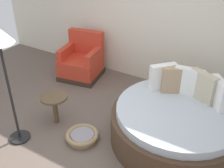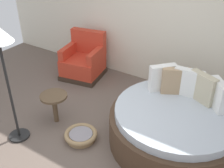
# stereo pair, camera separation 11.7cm
# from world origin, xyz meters

# --- Properties ---
(ground_plane) EXTENTS (8.00, 8.00, 0.02)m
(ground_plane) POSITION_xyz_m (0.00, 0.00, -0.01)
(ground_plane) COLOR #66564C
(back_wall) EXTENTS (8.00, 0.12, 2.96)m
(back_wall) POSITION_xyz_m (0.00, 2.29, 1.48)
(back_wall) COLOR silver
(back_wall) RESTS_ON ground_plane
(round_daybed) EXTENTS (1.96, 1.96, 1.03)m
(round_daybed) POSITION_xyz_m (1.02, 0.76, 0.31)
(round_daybed) COLOR #473323
(round_daybed) RESTS_ON ground_plane
(red_armchair) EXTENTS (0.93, 0.93, 0.94)m
(red_armchair) POSITION_xyz_m (-1.42, 1.68, 0.33)
(red_armchair) COLOR #38281E
(red_armchair) RESTS_ON ground_plane
(pet_basket) EXTENTS (0.51, 0.51, 0.13)m
(pet_basket) POSITION_xyz_m (-0.19, -0.00, 0.07)
(pet_basket) COLOR #9E7F56
(pet_basket) RESTS_ON ground_plane
(side_table) EXTENTS (0.44, 0.44, 0.52)m
(side_table) POSITION_xyz_m (-0.82, 0.13, 0.43)
(side_table) COLOR brown
(side_table) RESTS_ON ground_plane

